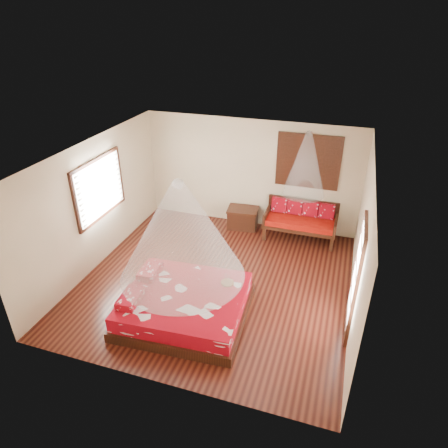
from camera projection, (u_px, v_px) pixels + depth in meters
The scene contains 10 objects.
room at pixel (215, 223), 7.85m from camera, with size 5.54×5.54×2.84m.
bed at pixel (184, 305), 7.46m from camera, with size 2.39×2.18×0.65m.
daybed at pixel (301, 219), 9.88m from camera, with size 1.76×0.78×0.94m.
storage_chest at pixel (243, 218), 10.46m from camera, with size 0.84×0.65×0.54m.
shutter_panel at pixel (308, 162), 9.49m from camera, with size 1.52×0.06×1.32m.
window_left at pixel (100, 188), 8.60m from camera, with size 0.10×1.74×1.34m.
glazed_door at pixel (355, 280), 6.78m from camera, with size 0.08×1.02×2.16m.
wine_tray at pixel (227, 281), 7.60m from camera, with size 0.25×0.25×0.20m.
mosquito_net_main at pixel (181, 231), 6.69m from camera, with size 2.21×2.21×1.80m, color white.
mosquito_net_daybed at pixel (306, 164), 9.06m from camera, with size 0.99×0.99×1.50m, color white.
Camera 1 is at (2.28, -6.50, 5.17)m, focal length 32.00 mm.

